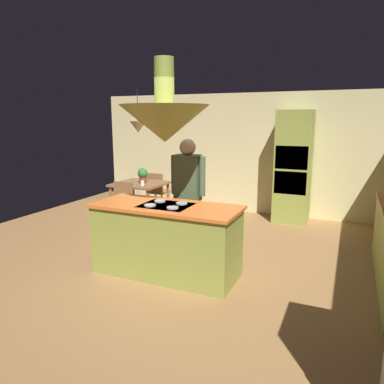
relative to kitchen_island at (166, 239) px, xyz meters
name	(u,v)px	position (x,y,z in m)	size (l,w,h in m)	color
ground	(174,268)	(0.00, 0.20, -0.47)	(8.16, 8.16, 0.00)	#9E7042
wall_back	(244,154)	(0.00, 3.65, 0.80)	(6.80, 0.10, 2.55)	beige
kitchen_island	(166,239)	(0.00, 0.00, 0.00)	(1.91, 0.81, 0.95)	#939E42
oven_tower	(293,167)	(1.10, 3.24, 0.62)	(0.66, 0.62, 2.18)	#939E42
dining_table	(140,188)	(-1.70, 2.10, 0.18)	(0.96, 0.92, 0.76)	brown
person_at_island	(188,190)	(0.00, 0.67, 0.53)	(0.53, 0.23, 1.74)	tan
range_hood	(165,121)	(0.00, 0.00, 1.51)	(1.10, 1.10, 1.00)	#939E42
pendant_light_over_table	(138,127)	(-1.70, 2.10, 1.39)	(0.32, 0.32, 0.82)	#E0B266
chair_facing_island	(120,202)	(-1.70, 1.42, 0.03)	(0.40, 0.40, 0.87)	brown
chair_by_back_wall	(157,189)	(-1.70, 2.78, 0.03)	(0.40, 0.40, 0.87)	brown
potted_plant_on_table	(143,175)	(-1.62, 2.08, 0.46)	(0.20, 0.20, 0.30)	#99382D
cup_on_table	(142,183)	(-1.50, 1.87, 0.33)	(0.07, 0.07, 0.09)	white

